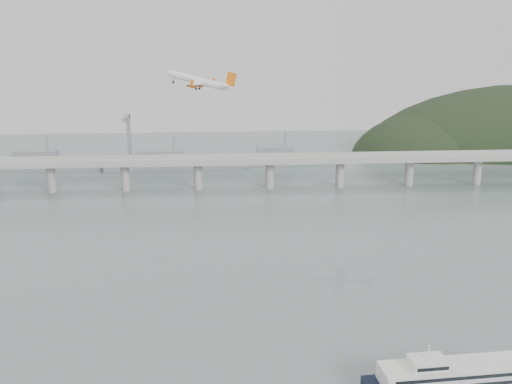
{
  "coord_description": "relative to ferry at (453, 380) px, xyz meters",
  "views": [
    {
      "loc": [
        -18.89,
        -206.45,
        105.96
      ],
      "look_at": [
        0.0,
        55.0,
        36.0
      ],
      "focal_mm": 42.0,
      "sensor_mm": 36.0,
      "label": 1
    }
  ],
  "objects": [
    {
      "name": "bridge",
      "position": [
        -53.34,
        251.29,
        13.1
      ],
      "size": [
        800.0,
        22.0,
        23.9
      ],
      "color": "#979895",
      "rests_on": "ground"
    },
    {
      "name": "airliner",
      "position": [
        -77.03,
        122.01,
        80.02
      ],
      "size": [
        34.31,
        31.77,
        10.3
      ],
      "rotation": [
        0.05,
        -0.22,
        2.83
      ],
      "color": "white",
      "rests_on": "ground"
    },
    {
      "name": "ferry",
      "position": [
        0.0,
        0.0,
        0.0
      ],
      "size": [
        88.91,
        18.91,
        16.76
      ],
      "rotation": [
        0.0,
        0.0,
        0.06
      ],
      "color": "black",
      "rests_on": "ground"
    },
    {
      "name": "ground",
      "position": [
        -52.19,
        51.29,
        -4.55
      ],
      "size": [
        900.0,
        900.0,
        0.0
      ],
      "primitive_type": "plane",
      "color": "slate",
      "rests_on": "ground"
    },
    {
      "name": "distant_fleet",
      "position": [
        -207.55,
        316.37,
        1.68
      ],
      "size": [
        453.0,
        60.9,
        40.0
      ],
      "color": "slate",
      "rests_on": "ground"
    }
  ]
}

